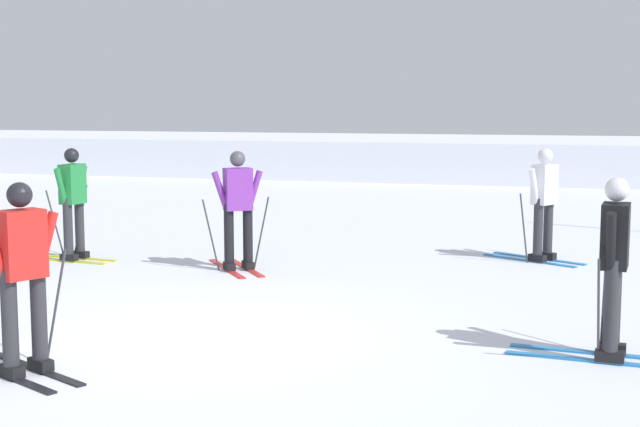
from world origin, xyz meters
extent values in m
plane|color=silver|center=(0.00, 0.00, 0.00)|extent=(120.00, 120.00, 0.00)
cube|color=silver|center=(0.00, 21.69, 0.60)|extent=(80.00, 7.66, 1.21)
cube|color=gold|center=(-3.90, 3.43, 0.01)|extent=(1.60, 0.25, 0.02)
cube|color=gold|center=(-3.87, 3.71, 0.01)|extent=(1.60, 0.25, 0.02)
cube|color=black|center=(-3.75, 3.42, 0.07)|extent=(0.27, 0.15, 0.10)
cube|color=black|center=(-3.72, 3.69, 0.07)|extent=(0.27, 0.15, 0.10)
cylinder|color=#2D2D33|center=(-3.75, 3.42, 0.55)|extent=(0.14, 0.14, 0.85)
cylinder|color=#2D2D33|center=(-3.72, 3.69, 0.55)|extent=(0.14, 0.14, 0.85)
cube|color=#23843D|center=(-3.73, 3.56, 1.17)|extent=(0.28, 0.40, 0.60)
cylinder|color=#23843D|center=(-3.78, 3.31, 1.16)|extent=(0.11, 0.26, 0.55)
cylinder|color=#23843D|center=(-3.73, 3.81, 1.16)|extent=(0.11, 0.26, 0.55)
sphere|color=black|center=(-3.73, 3.56, 1.60)|extent=(0.22, 0.22, 0.22)
cylinder|color=#38383D|center=(-3.86, 3.27, 0.56)|extent=(0.06, 0.41, 1.12)
cylinder|color=#38383D|center=(-3.80, 3.86, 0.56)|extent=(0.06, 0.41, 1.12)
cube|color=#237AC6|center=(3.81, 0.08, 0.01)|extent=(1.60, 0.23, 0.02)
cube|color=#237AC6|center=(3.84, 0.36, 0.01)|extent=(1.60, 0.23, 0.02)
cube|color=black|center=(3.96, 0.06, 0.07)|extent=(0.27, 0.14, 0.10)
cube|color=black|center=(3.99, 0.34, 0.07)|extent=(0.27, 0.14, 0.10)
cylinder|color=#2D2D33|center=(3.96, 0.06, 0.55)|extent=(0.14, 0.14, 0.85)
cylinder|color=#2D2D33|center=(3.99, 0.34, 0.55)|extent=(0.14, 0.14, 0.85)
cube|color=black|center=(3.98, 0.20, 1.17)|extent=(0.27, 0.40, 0.60)
cylinder|color=black|center=(3.93, -0.04, 1.16)|extent=(0.11, 0.26, 0.55)
cylinder|color=black|center=(3.98, 0.45, 1.16)|extent=(0.11, 0.26, 0.55)
sphere|color=silver|center=(3.98, 0.20, 1.60)|extent=(0.22, 0.22, 0.22)
cylinder|color=#38383D|center=(3.85, -0.09, 0.51)|extent=(0.06, 0.39, 1.03)
cylinder|color=#38383D|center=(3.90, 0.52, 0.51)|extent=(0.06, 0.39, 1.03)
cube|color=black|center=(-1.18, -1.82, 0.01)|extent=(1.48, 0.78, 0.02)
cube|color=black|center=(-1.06, -1.57, 0.01)|extent=(1.48, 0.78, 0.02)
cube|color=black|center=(-1.04, -1.89, 0.07)|extent=(0.29, 0.22, 0.10)
cube|color=black|center=(-0.92, -1.63, 0.07)|extent=(0.29, 0.22, 0.10)
cylinder|color=#2D2D33|center=(-1.04, -1.89, 0.55)|extent=(0.14, 0.14, 0.85)
cylinder|color=#2D2D33|center=(-0.92, -1.63, 0.55)|extent=(0.14, 0.14, 0.85)
cube|color=red|center=(-0.98, -1.76, 1.17)|extent=(0.38, 0.45, 0.60)
cylinder|color=red|center=(-0.89, -1.53, 1.16)|extent=(0.19, 0.27, 0.55)
sphere|color=black|center=(-0.98, -1.76, 1.60)|extent=(0.22, 0.22, 0.22)
cylinder|color=#38383D|center=(-0.91, -1.38, 0.53)|extent=(0.14, 0.25, 1.06)
cube|color=red|center=(-1.23, 3.51, 0.01)|extent=(1.06, 1.31, 0.02)
cube|color=red|center=(-1.01, 3.68, 0.01)|extent=(1.06, 1.31, 0.02)
cube|color=black|center=(-1.14, 3.39, 0.07)|extent=(0.25, 0.28, 0.10)
cube|color=black|center=(-0.92, 3.56, 0.07)|extent=(0.25, 0.28, 0.10)
cylinder|color=black|center=(-1.14, 3.39, 0.55)|extent=(0.14, 0.14, 0.85)
cylinder|color=black|center=(-0.92, 3.56, 0.55)|extent=(0.14, 0.14, 0.85)
cube|color=purple|center=(-1.03, 3.48, 1.17)|extent=(0.45, 0.42, 0.60)
cylinder|color=purple|center=(-1.24, 3.34, 1.16)|extent=(0.26, 0.23, 0.55)
cylinder|color=purple|center=(-0.85, 3.65, 1.16)|extent=(0.26, 0.23, 0.55)
sphere|color=#4C4C56|center=(-1.03, 3.48, 1.60)|extent=(0.22, 0.22, 0.22)
cylinder|color=#38383D|center=(-1.39, 3.32, 0.52)|extent=(0.21, 0.17, 1.04)
cylinder|color=#38383D|center=(-0.79, 3.79, 0.52)|extent=(0.21, 0.17, 1.04)
cube|color=#237AC6|center=(2.91, 5.42, 0.01)|extent=(1.44, 0.85, 0.02)
cube|color=#237AC6|center=(3.05, 5.66, 0.01)|extent=(1.44, 0.85, 0.02)
cube|color=black|center=(3.04, 5.35, 0.07)|extent=(0.29, 0.23, 0.10)
cube|color=black|center=(3.18, 5.59, 0.07)|extent=(0.29, 0.23, 0.10)
cylinder|color=#2D2D33|center=(3.04, 5.35, 0.55)|extent=(0.14, 0.14, 0.85)
cylinder|color=#2D2D33|center=(3.18, 5.59, 0.55)|extent=(0.14, 0.14, 0.85)
cube|color=white|center=(3.11, 5.47, 1.17)|extent=(0.39, 0.45, 0.60)
cylinder|color=white|center=(2.97, 5.26, 1.16)|extent=(0.20, 0.27, 0.55)
cylinder|color=white|center=(3.21, 5.70, 1.16)|extent=(0.20, 0.27, 0.55)
sphere|color=silver|center=(3.11, 5.47, 1.60)|extent=(0.22, 0.22, 0.22)
cylinder|color=#38383D|center=(2.84, 5.19, 0.53)|extent=(0.15, 0.24, 1.07)
cylinder|color=#38383D|center=(3.20, 5.84, 0.53)|extent=(0.15, 0.24, 1.07)
camera|label=1|loc=(3.69, -8.51, 2.39)|focal=51.07mm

